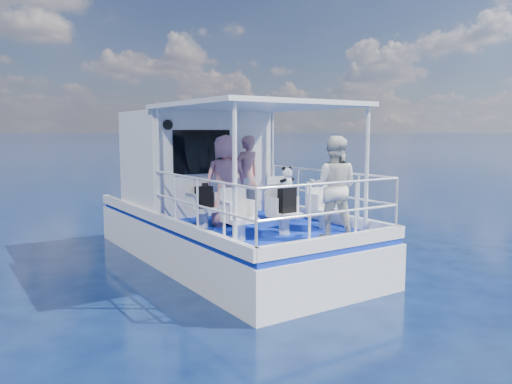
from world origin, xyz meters
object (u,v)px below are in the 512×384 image
(backpack_center, at_px, (287,200))
(passenger_port_fwd, at_px, (226,181))
(passenger_stbd_aft, at_px, (333,188))
(panda, at_px, (287,177))

(backpack_center, bearing_deg, passenger_port_fwd, 110.92)
(backpack_center, bearing_deg, passenger_stbd_aft, -56.21)
(passenger_port_fwd, relative_size, backpack_center, 3.89)
(backpack_center, xyz_separation_m, panda, (-0.00, 0.01, 0.39))
(panda, bearing_deg, passenger_stbd_aft, -56.53)
(passenger_port_fwd, height_order, backpack_center, passenger_port_fwd)
(passenger_port_fwd, bearing_deg, passenger_stbd_aft, 125.03)
(passenger_stbd_aft, relative_size, panda, 4.86)
(panda, bearing_deg, backpack_center, -81.47)
(passenger_port_fwd, distance_m, panda, 1.35)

